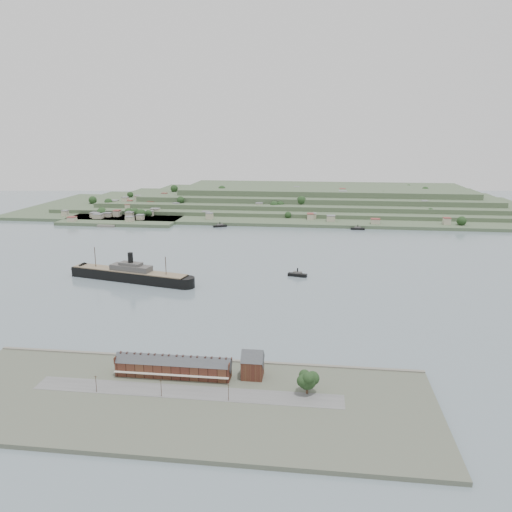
# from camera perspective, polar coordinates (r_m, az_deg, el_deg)

# --- Properties ---
(ground) EXTENTS (1400.00, 1400.00, 0.00)m
(ground) POSITION_cam_1_polar(r_m,az_deg,el_deg) (399.59, -1.21, -2.75)
(ground) COLOR slate
(ground) RESTS_ON ground
(near_shore) EXTENTS (220.00, 80.00, 2.60)m
(near_shore) POSITION_cam_1_polar(r_m,az_deg,el_deg) (230.16, -8.24, -15.92)
(near_shore) COLOR #4C5142
(near_shore) RESTS_ON ground
(terrace_row) EXTENTS (55.60, 9.80, 11.07)m
(terrace_row) POSITION_cam_1_polar(r_m,az_deg,el_deg) (245.82, -9.43, -12.38)
(terrace_row) COLOR #442018
(terrace_row) RESTS_ON ground
(gabled_building) EXTENTS (10.40, 10.18, 14.09)m
(gabled_building) POSITION_cam_1_polar(r_m,az_deg,el_deg) (241.44, -0.39, -12.33)
(gabled_building) COLOR #442018
(gabled_building) RESTS_ON ground
(far_peninsula) EXTENTS (760.00, 309.00, 30.00)m
(far_peninsula) POSITION_cam_1_polar(r_m,az_deg,el_deg) (778.95, 5.06, 6.35)
(far_peninsula) COLOR #3A4C33
(far_peninsula) RESTS_ON ground
(steamship) EXTENTS (113.90, 38.71, 27.70)m
(steamship) POSITION_cam_1_polar(r_m,az_deg,el_deg) (410.40, -14.61, -2.02)
(steamship) COLOR black
(steamship) RESTS_ON ground
(tugboat) EXTENTS (16.23, 7.52, 7.06)m
(tugboat) POSITION_cam_1_polar(r_m,az_deg,el_deg) (409.88, 4.76, -2.11)
(tugboat) COLOR black
(tugboat) RESTS_ON ground
(ferry_west) EXTENTS (17.58, 11.39, 6.43)m
(ferry_west) POSITION_cam_1_polar(r_m,az_deg,el_deg) (623.09, -4.14, 3.47)
(ferry_west) COLOR black
(ferry_west) RESTS_ON ground
(ferry_east) EXTENTS (16.69, 4.82, 6.24)m
(ferry_east) POSITION_cam_1_polar(r_m,az_deg,el_deg) (615.98, 11.54, 3.10)
(ferry_east) COLOR black
(ferry_east) RESTS_ON ground
(fig_tree) EXTENTS (10.02, 8.68, 11.18)m
(fig_tree) POSITION_cam_1_polar(r_m,az_deg,el_deg) (228.08, 5.95, -13.90)
(fig_tree) COLOR #3C291B
(fig_tree) RESTS_ON ground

